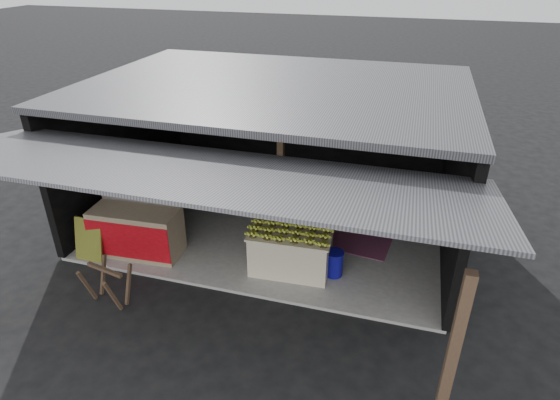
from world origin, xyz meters
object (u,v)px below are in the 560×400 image
(white_crate, at_px, (301,218))
(plastic_chair, at_px, (390,209))
(neighbor_stall, at_px, (137,229))
(water_barrel, at_px, (334,264))
(sawhorse, at_px, (107,281))
(banana_table, at_px, (291,251))

(white_crate, bearing_deg, plastic_chair, 24.14)
(neighbor_stall, height_order, water_barrel, neighbor_stall)
(neighbor_stall, distance_m, sawhorse, 1.43)
(white_crate, xyz_separation_m, neighbor_stall, (-2.86, -1.31, 0.01))
(neighbor_stall, bearing_deg, sawhorse, -82.14)
(white_crate, bearing_deg, sawhorse, -134.72)
(banana_table, bearing_deg, sawhorse, -150.85)
(banana_table, distance_m, water_barrel, 0.81)
(white_crate, height_order, water_barrel, white_crate)
(banana_table, xyz_separation_m, plastic_chair, (1.60, 1.83, 0.12))
(white_crate, height_order, neighbor_stall, neighbor_stall)
(banana_table, height_order, white_crate, white_crate)
(white_crate, bearing_deg, neighbor_stall, -156.43)
(white_crate, xyz_separation_m, plastic_chair, (1.68, 0.79, 0.02))
(white_crate, distance_m, neighbor_stall, 3.15)
(neighbor_stall, xyz_separation_m, plastic_chair, (4.54, 2.10, 0.01))
(neighbor_stall, bearing_deg, plastic_chair, 21.60)
(white_crate, relative_size, plastic_chair, 1.12)
(banana_table, bearing_deg, white_crate, 91.71)
(sawhorse, height_order, plastic_chair, plastic_chair)
(sawhorse, xyz_separation_m, water_barrel, (3.46, 1.72, -0.15))
(water_barrel, relative_size, plastic_chair, 0.51)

